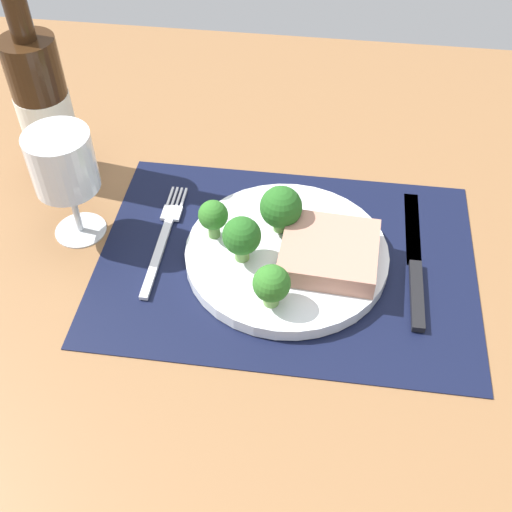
{
  "coord_description": "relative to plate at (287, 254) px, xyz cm",
  "views": [
    {
      "loc": [
        3.4,
        -52.17,
        55.99
      ],
      "look_at": [
        -3.46,
        -1.49,
        1.9
      ],
      "focal_mm": 44.84,
      "sensor_mm": 36.0,
      "label": 1
    }
  ],
  "objects": [
    {
      "name": "knife",
      "position": [
        15.17,
        0.53,
        -0.5
      ],
      "size": [
        1.8,
        23.0,
        0.8
      ],
      "rotation": [
        0.0,
        0.0,
        0.04
      ],
      "color": "black",
      "rests_on": "placemat"
    },
    {
      "name": "fork",
      "position": [
        -15.32,
        1.42,
        -0.55
      ],
      "size": [
        2.4,
        19.2,
        0.5
      ],
      "rotation": [
        0.0,
        0.0,
        -0.0
      ],
      "color": "silver",
      "rests_on": "placemat"
    },
    {
      "name": "wine_glass",
      "position": [
        -26.05,
        1.69,
        8.95
      ],
      "size": [
        7.56,
        7.56,
        14.48
      ],
      "color": "silver",
      "rests_on": "ground_plane"
    },
    {
      "name": "steak",
      "position": [
        4.93,
        -0.9,
        2.08
      ],
      "size": [
        11.5,
        10.88,
        2.56
      ],
      "primitive_type": "cube",
      "rotation": [
        0.0,
        0.0,
        -0.06
      ],
      "color": "tan",
      "rests_on": "plate"
    },
    {
      "name": "wine_bottle",
      "position": [
        -32.43,
        12.67,
        9.33
      ],
      "size": [
        6.89,
        6.89,
        29.54
      ],
      "color": "#331E0F",
      "rests_on": "ground_plane"
    },
    {
      "name": "broccoli_center",
      "position": [
        -0.9,
        -8.18,
        3.83
      ],
      "size": [
        4.1,
        4.1,
        5.22
      ],
      "color": "#6B994C",
      "rests_on": "plate"
    },
    {
      "name": "broccoli_back_left",
      "position": [
        -1.16,
        3.41,
        4.29
      ],
      "size": [
        5.06,
        5.06,
        6.1
      ],
      "color": "#5B8942",
      "rests_on": "plate"
    },
    {
      "name": "broccoli_near_steak",
      "position": [
        -8.88,
        1.24,
        3.94
      ],
      "size": [
        3.56,
        3.56,
        5.1
      ],
      "color": "#5B8942",
      "rests_on": "plate"
    },
    {
      "name": "broccoli_near_fork",
      "position": [
        -5.02,
        -2.0,
        4.27
      ],
      "size": [
        4.44,
        4.44,
        5.83
      ],
      "color": "#6B994C",
      "rests_on": "plate"
    },
    {
      "name": "plate",
      "position": [
        0.0,
        0.0,
        0.0
      ],
      "size": [
        24.01,
        24.01,
        1.6
      ],
      "primitive_type": "cylinder",
      "color": "silver",
      "rests_on": "placemat"
    },
    {
      "name": "placemat",
      "position": [
        0.0,
        0.0,
        -0.95
      ],
      "size": [
        44.7,
        32.14,
        0.3
      ],
      "primitive_type": "cube",
      "color": "black",
      "rests_on": "ground_plane"
    },
    {
      "name": "ground_plane",
      "position": [
        0.0,
        0.0,
        -2.6
      ],
      "size": [
        140.0,
        110.0,
        3.0
      ],
      "primitive_type": "cube",
      "color": "brown"
    }
  ]
}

